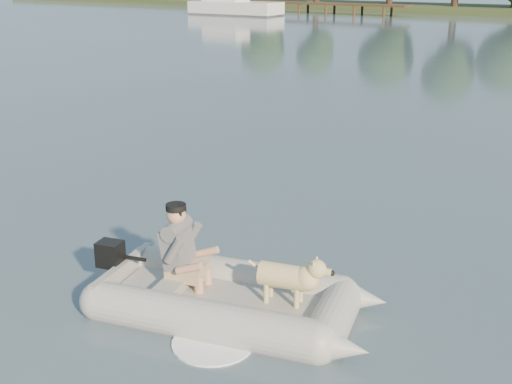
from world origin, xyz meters
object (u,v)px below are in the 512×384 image
Objects in this scene: dinghy at (230,268)px; man at (179,244)px; dock at (321,8)px; cabin_cruiser at (235,1)px; dog at (283,280)px.

man reaches higher than dinghy.
cabin_cruiser reaches higher than dock.
dog is (0.62, 0.21, -0.08)m from dinghy.
cabin_cruiser is at bearing 112.25° from dog.
dock is at bearing 102.70° from man.
dinghy is 0.66m from dog.
dock is 1.90× the size of cabin_cruiser.
dock is 16.48× the size of man.
dock is 59.11m from dog.
man is 1.16× the size of dog.
man is (-0.70, -0.12, 0.19)m from dinghy.
man is at bearing -63.34° from dock.
dog is (27.71, -52.21, 0.01)m from dock.
cabin_cruiser is (-32.13, 46.02, 0.46)m from man.
dinghy is 0.73m from man.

